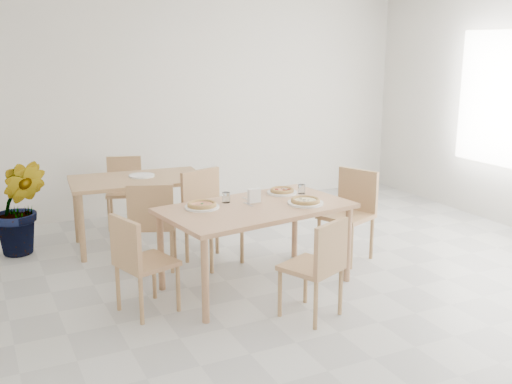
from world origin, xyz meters
name	(u,v)px	position (x,y,z in m)	size (l,w,h in m)	color
main_table	(256,214)	(-0.54, 0.67, 0.68)	(1.76, 1.16, 0.75)	tan
chair_south	(319,262)	(-0.39, -0.16, 0.48)	(0.53, 0.53, 0.82)	tan
chair_north	(208,210)	(-0.69, 1.45, 0.54)	(0.57, 0.57, 0.92)	tan
chair_west	(138,258)	(-1.65, 0.55, 0.48)	(0.51, 0.51, 0.83)	tan
chair_east	(351,208)	(0.65, 0.91, 0.53)	(0.59, 0.59, 0.91)	tan
plate_margherita	(202,207)	(-0.99, 0.81, 0.76)	(0.30, 0.30, 0.02)	white
plate_mushroom	(305,203)	(-0.11, 0.53, 0.76)	(0.32, 0.32, 0.02)	white
plate_pepperoni	(282,193)	(-0.12, 0.96, 0.76)	(0.29, 0.29, 0.02)	white
pizza_margherita	(202,205)	(-0.99, 0.81, 0.78)	(0.34, 0.34, 0.03)	tan
pizza_mushroom	(305,200)	(-0.11, 0.53, 0.78)	(0.30, 0.30, 0.03)	tan
pizza_pepperoni	(282,190)	(-0.12, 0.96, 0.78)	(0.27, 0.27, 0.03)	tan
tumbler_a	(302,189)	(0.05, 0.87, 0.79)	(0.07, 0.07, 0.09)	white
tumbler_b	(226,197)	(-0.73, 0.89, 0.80)	(0.07, 0.07, 0.09)	white
napkin_holder	(254,197)	(-0.52, 0.74, 0.82)	(0.12, 0.06, 0.14)	silver
fork_a	(248,205)	(-0.59, 0.72, 0.75)	(0.01, 0.16, 0.01)	silver
fork_b	(247,200)	(-0.52, 0.88, 0.75)	(0.02, 0.19, 0.01)	silver
second_table	(138,186)	(-1.19, 2.23, 0.66)	(1.46, 0.92, 0.75)	tan
chair_back_s	(152,219)	(-1.26, 1.45, 0.51)	(0.56, 0.56, 0.87)	tan
chair_back_n	(125,186)	(-1.14, 3.04, 0.48)	(0.51, 0.51, 0.82)	tan
plate_empty	(142,176)	(-1.12, 2.28, 0.76)	(0.28, 0.28, 0.02)	white
potted_plant	(20,207)	(-2.36, 2.50, 0.50)	(0.55, 0.44, 1.00)	#1D5E1C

